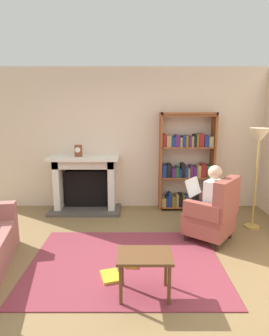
% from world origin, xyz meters
% --- Properties ---
extents(ground, '(14.00, 14.00, 0.00)m').
position_xyz_m(ground, '(0.00, 0.00, 0.00)').
color(ground, olive).
extents(back_wall, '(5.60, 0.10, 2.70)m').
position_xyz_m(back_wall, '(0.00, 2.55, 1.35)').
color(back_wall, beige).
rests_on(back_wall, ground).
extents(area_rug, '(2.40, 1.80, 0.01)m').
position_xyz_m(area_rug, '(0.00, 0.30, 0.01)').
color(area_rug, brown).
rests_on(area_rug, ground).
extents(fireplace, '(1.34, 0.64, 1.07)m').
position_xyz_m(fireplace, '(-0.83, 2.30, 0.57)').
color(fireplace, '#4C4742').
rests_on(fireplace, ground).
extents(mantel_clock, '(0.14, 0.14, 0.21)m').
position_xyz_m(mantel_clock, '(-0.92, 2.20, 1.17)').
color(mantel_clock, brown).
rests_on(mantel_clock, fireplace).
extents(bookshelf, '(1.04, 0.32, 1.87)m').
position_xyz_m(bookshelf, '(1.11, 2.33, 0.89)').
color(bookshelf, brown).
rests_on(bookshelf, ground).
extents(armchair_reading, '(0.88, 0.89, 0.97)m').
position_xyz_m(armchair_reading, '(1.27, 0.93, 0.42)').
color(armchair_reading, '#331E14').
rests_on(armchair_reading, ground).
extents(seated_reader, '(0.59, 0.57, 1.14)m').
position_xyz_m(seated_reader, '(1.18, 1.01, 0.62)').
color(seated_reader, silver).
rests_on(seated_reader, ground).
extents(side_table, '(0.56, 0.39, 0.47)m').
position_xyz_m(side_table, '(0.22, -0.33, 0.39)').
color(side_table, brown).
rests_on(side_table, ground).
extents(scattered_books, '(0.81, 0.65, 0.04)m').
position_xyz_m(scattered_books, '(0.09, 0.17, 0.03)').
color(scattered_books, gold).
rests_on(scattered_books, area_rug).
extents(floor_lamp, '(0.32, 0.32, 1.64)m').
position_xyz_m(floor_lamp, '(2.06, 1.43, 1.38)').
color(floor_lamp, '#B7933F').
rests_on(floor_lamp, ground).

